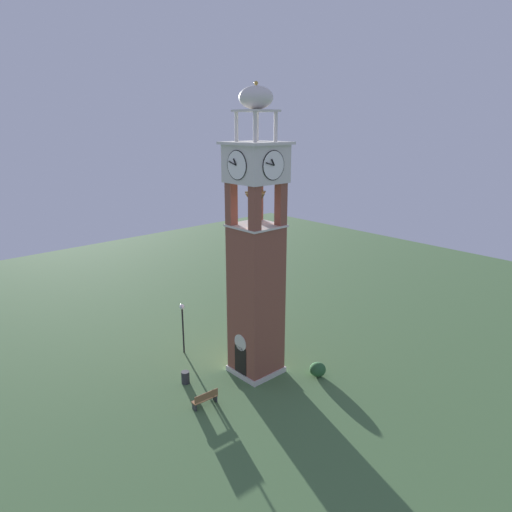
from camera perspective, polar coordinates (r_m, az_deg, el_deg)
ground at (r=32.04m, az=-0.00°, el=-13.99°), size 80.00×80.00×0.00m
clock_tower at (r=28.97m, az=-0.00°, el=-0.89°), size 3.29×3.29×18.34m
park_bench at (r=28.53m, az=-6.28°, el=-17.11°), size 0.54×1.62×0.95m
lamp_post at (r=33.58m, az=-9.05°, el=-7.72°), size 0.36×0.36×3.75m
trash_bin at (r=30.88m, az=-8.71°, el=-14.59°), size 0.52×0.52×0.80m
shrub_near_entry at (r=31.55m, az=7.62°, el=-13.70°), size 1.08×1.08×0.92m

